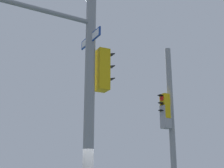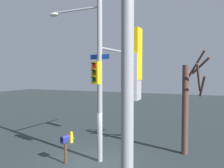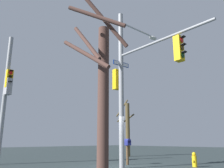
% 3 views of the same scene
% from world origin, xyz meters
% --- Properties ---
extents(ground_plane, '(80.00, 80.00, 0.00)m').
position_xyz_m(ground_plane, '(0.00, 0.00, 0.00)').
color(ground_plane, '#293335').
extents(main_signal_pole_assembly, '(3.72, 5.88, 8.29)m').
position_xyz_m(main_signal_pole_assembly, '(0.22, 0.83, 4.72)').
color(main_signal_pole_assembly, gray).
rests_on(main_signal_pole_assembly, ground).
extents(secondary_pole_assembly, '(0.37, 0.80, 7.75)m').
position_xyz_m(secondary_pole_assembly, '(3.99, -5.91, 4.15)').
color(secondary_pole_assembly, gray).
rests_on(secondary_pole_assembly, ground).
extents(fire_hydrant, '(0.38, 0.24, 0.73)m').
position_xyz_m(fire_hydrant, '(-2.76, 2.38, 0.34)').
color(fire_hydrant, yellow).
rests_on(fire_hydrant, ground).
extents(mailbox, '(0.34, 0.49, 1.41)m').
position_xyz_m(mailbox, '(-1.11, -0.75, 1.11)').
color(mailbox, '#4C3823').
rests_on(mailbox, ground).
extents(bare_tree_across_street, '(1.44, 2.03, 5.76)m').
position_xyz_m(bare_tree_across_street, '(4.33, 3.08, 2.81)').
color(bare_tree_across_street, '#4D332C').
rests_on(bare_tree_across_street, ground).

